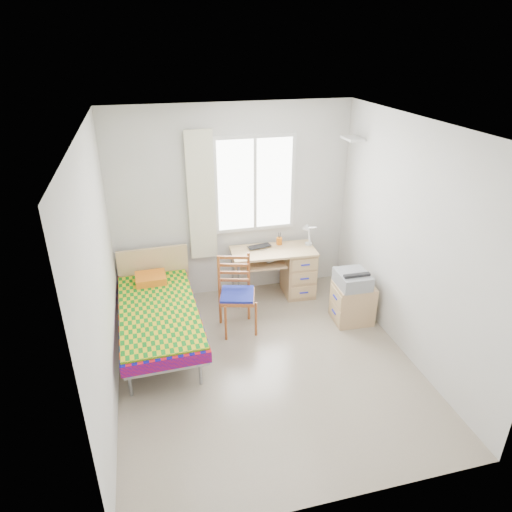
% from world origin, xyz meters
% --- Properties ---
extents(floor, '(3.50, 3.50, 0.00)m').
position_xyz_m(floor, '(0.00, 0.00, 0.00)').
color(floor, '#BCAD93').
rests_on(floor, ground).
extents(ceiling, '(3.50, 3.50, 0.00)m').
position_xyz_m(ceiling, '(0.00, 0.00, 2.60)').
color(ceiling, white).
rests_on(ceiling, wall_back).
extents(wall_back, '(3.20, 0.00, 3.20)m').
position_xyz_m(wall_back, '(0.00, 1.75, 1.30)').
color(wall_back, silver).
rests_on(wall_back, ground).
extents(wall_left, '(0.00, 3.50, 3.50)m').
position_xyz_m(wall_left, '(-1.60, 0.00, 1.30)').
color(wall_left, silver).
rests_on(wall_left, ground).
extents(wall_right, '(0.00, 3.50, 3.50)m').
position_xyz_m(wall_right, '(1.60, 0.00, 1.30)').
color(wall_right, silver).
rests_on(wall_right, ground).
extents(window, '(1.10, 0.04, 1.30)m').
position_xyz_m(window, '(0.30, 1.73, 1.55)').
color(window, white).
rests_on(window, wall_back).
extents(curtain, '(0.35, 0.05, 1.70)m').
position_xyz_m(curtain, '(-0.42, 1.68, 1.45)').
color(curtain, beige).
rests_on(curtain, wall_back).
extents(floating_shelf, '(0.20, 0.32, 0.03)m').
position_xyz_m(floating_shelf, '(1.49, 1.40, 2.15)').
color(floating_shelf, white).
rests_on(floating_shelf, wall_right).
extents(bed, '(0.94, 1.94, 0.83)m').
position_xyz_m(bed, '(-1.11, 0.77, 0.40)').
color(bed, '#93949B').
rests_on(bed, floor).
extents(desk, '(1.16, 0.57, 0.71)m').
position_xyz_m(desk, '(0.78, 1.42, 0.39)').
color(desk, tan).
rests_on(desk, floor).
extents(chair, '(0.51, 0.51, 0.96)m').
position_xyz_m(chair, '(-0.16, 0.79, 0.54)').
color(chair, brown).
rests_on(chair, floor).
extents(cabinet, '(0.50, 0.44, 0.51)m').
position_xyz_m(cabinet, '(1.29, 0.58, 0.26)').
color(cabinet, tan).
rests_on(cabinet, floor).
extents(printer, '(0.38, 0.44, 0.19)m').
position_xyz_m(printer, '(1.26, 0.58, 0.61)').
color(printer, '#92969A').
rests_on(printer, cabinet).
extents(laptop, '(0.36, 0.27, 0.03)m').
position_xyz_m(laptop, '(0.33, 1.50, 0.72)').
color(laptop, black).
rests_on(laptop, desk).
extents(pen_cup, '(0.08, 0.08, 0.10)m').
position_xyz_m(pen_cup, '(0.61, 1.59, 0.76)').
color(pen_cup, orange).
rests_on(pen_cup, desk).
extents(task_lamp, '(0.22, 0.31, 0.38)m').
position_xyz_m(task_lamp, '(0.94, 1.35, 0.94)').
color(task_lamp, white).
rests_on(task_lamp, desk).
extents(book, '(0.23, 0.26, 0.02)m').
position_xyz_m(book, '(0.33, 1.40, 0.59)').
color(book, gray).
rests_on(book, desk).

